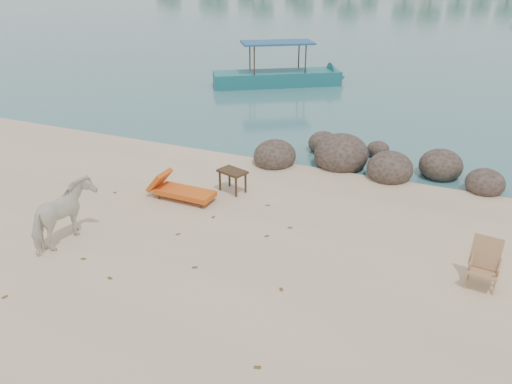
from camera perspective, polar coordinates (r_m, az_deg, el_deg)
boulders at (r=13.90m, az=12.12°, el=3.52°), size 6.45×2.90×1.12m
cow at (r=10.50m, az=-21.06°, el=-2.59°), size 0.75×1.49×1.23m
side_table at (r=12.13m, az=-2.69°, el=1.13°), size 0.78×0.63×0.55m
lounge_chair at (r=11.83m, az=-8.13°, el=0.18°), size 1.77×0.65×0.53m
deck_chair at (r=9.45m, az=24.62°, el=-7.87°), size 0.60×0.65×0.83m
boat_near at (r=22.97m, az=2.46°, el=16.00°), size 6.16×4.68×3.11m
dead_leaves at (r=9.57m, az=-6.64°, el=-7.97°), size 8.07×5.79×0.00m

